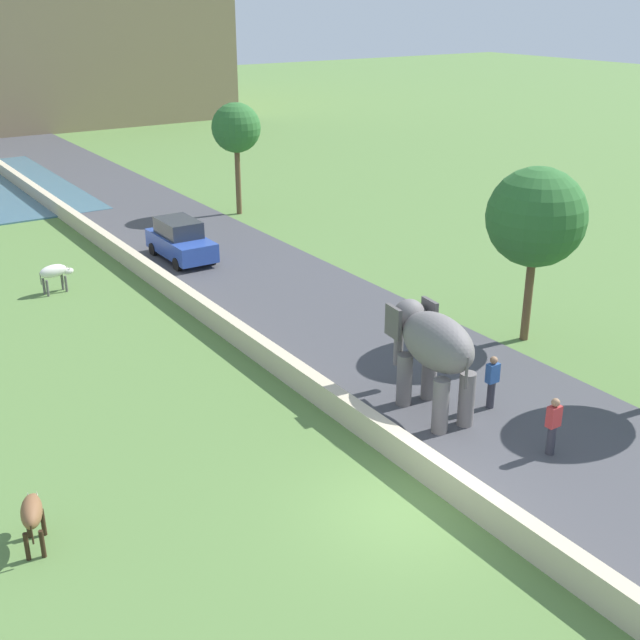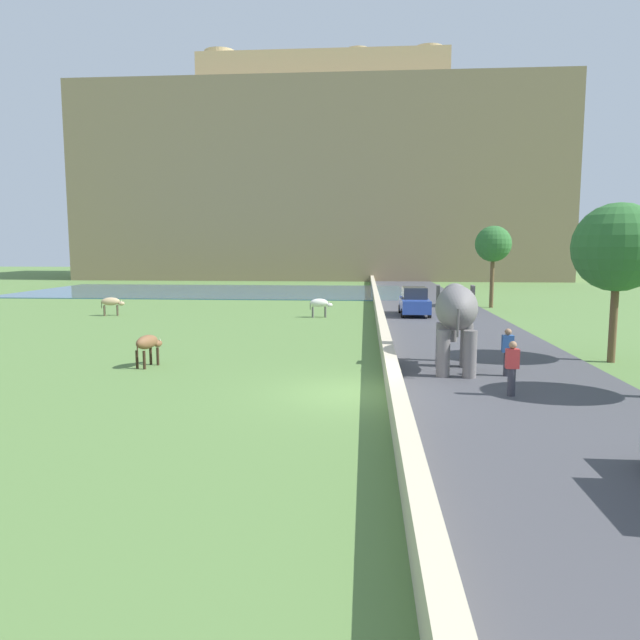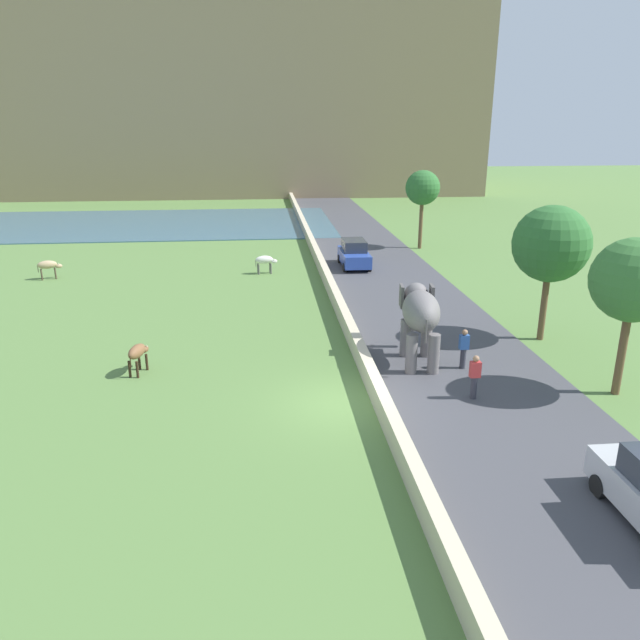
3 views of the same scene
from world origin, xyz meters
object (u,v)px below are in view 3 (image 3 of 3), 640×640
person_trailing (475,376)px  cow_tan (48,266)px  car_blue (354,254)px  elephant (420,314)px  person_beside_elephant (464,348)px  cow_white (265,261)px  cow_brown (138,352)px

person_trailing → cow_tan: size_ratio=1.15×
car_blue → elephant: bearing=-89.9°
person_beside_elephant → person_trailing: size_ratio=1.00×
elephant → person_beside_elephant: elephant is taller
cow_white → cow_brown: 16.18m
car_blue → cow_tan: size_ratio=2.83×
cow_brown → cow_tan: (-8.11, 15.29, 0.00)m
cow_brown → cow_tan: same height
elephant → cow_white: (-5.84, 15.46, -1.20)m
elephant → person_trailing: 3.78m
elephant → person_trailing: bearing=-72.6°
person_beside_elephant → person_trailing: same height
cow_white → cow_tan: bearing=-179.5°
person_trailing → cow_white: person_trailing is taller
car_blue → cow_white: (-5.81, -1.15, -0.06)m
person_beside_elephant → car_blue: (-1.59, 17.41, 0.03)m
person_trailing → cow_brown: (-11.88, 3.50, -0.04)m
car_blue → cow_white: bearing=-168.8°
elephant → person_beside_elephant: size_ratio=2.17×
cow_white → elephant: bearing=-69.3°
cow_white → cow_tan: 13.08m
cow_white → car_blue: bearing=11.2°
person_beside_elephant → cow_tan: bearing=141.7°
person_beside_elephant → person_trailing: (-0.49, -2.63, 0.00)m
person_trailing → cow_tan: (-19.99, 18.79, -0.04)m
person_beside_elephant → cow_white: bearing=114.5°
car_blue → cow_brown: size_ratio=2.81×
elephant → cow_brown: elephant is taller
person_beside_elephant → cow_white: person_beside_elephant is taller
person_trailing → cow_white: 20.12m
cow_brown → person_beside_elephant: bearing=-4.0°
elephant → cow_brown: 10.87m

